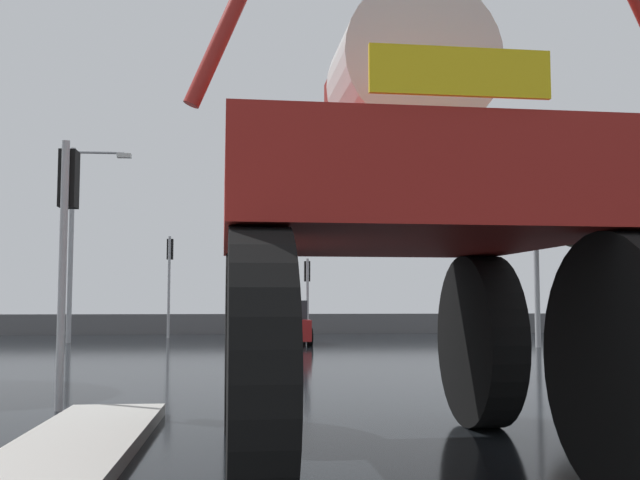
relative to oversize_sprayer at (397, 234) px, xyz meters
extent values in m
plane|color=black|center=(0.67, 11.87, -2.19)|extent=(120.00, 120.00, 0.00)
cylinder|color=black|center=(-1.50, 1.66, -1.15)|extent=(0.52, 2.10, 2.08)
cylinder|color=black|center=(1.37, 1.77, -1.15)|extent=(0.52, 2.10, 2.08)
cylinder|color=black|center=(-1.37, -1.69, -1.15)|extent=(0.52, 2.10, 2.08)
cylinder|color=black|center=(1.50, -1.58, -1.15)|extent=(0.52, 2.10, 2.08)
cube|color=maroon|center=(0.00, 0.04, 0.32)|extent=(3.53, 4.18, 0.86)
cube|color=maroon|center=(-0.02, 0.46, 1.26)|extent=(1.20, 1.18, 1.02)
cylinder|color=silver|center=(0.02, -0.55, 1.45)|extent=(1.44, 1.17, 1.40)
cube|color=yellow|center=(0.08, -2.02, 1.00)|extent=(1.36, 0.09, 0.36)
cube|color=maroon|center=(-0.32, 19.02, -1.66)|extent=(1.77, 4.13, 0.70)
cube|color=#23282D|center=(-0.32, 18.87, -0.99)|extent=(1.59, 2.12, 0.64)
cylinder|color=black|center=(-1.19, 20.35, -1.89)|extent=(0.19, 0.60, 0.60)
cylinder|color=black|center=(0.50, 20.38, -1.89)|extent=(0.19, 0.60, 0.60)
cylinder|color=black|center=(-1.15, 17.65, -1.89)|extent=(0.19, 0.60, 0.60)
cylinder|color=black|center=(0.55, 17.68, -1.89)|extent=(0.19, 0.60, 0.60)
cylinder|color=#A8AAAF|center=(-4.08, 3.57, -0.28)|extent=(0.11, 0.11, 3.81)
cube|color=black|center=(-4.08, 3.78, 1.10)|extent=(0.24, 0.32, 0.84)
sphere|color=#390503|center=(-4.08, 3.97, 1.37)|extent=(0.17, 0.17, 0.17)
sphere|color=#3C2403|center=(-4.08, 3.97, 1.10)|extent=(0.17, 0.17, 0.17)
sphere|color=green|center=(-4.08, 3.97, 0.83)|extent=(0.17, 0.17, 0.17)
cylinder|color=#A8AAAF|center=(4.46, 3.57, -0.09)|extent=(0.11, 0.11, 4.20)
cube|color=black|center=(4.46, 3.78, 1.49)|extent=(0.24, 0.32, 0.84)
sphere|color=#390503|center=(4.46, 3.97, 1.76)|extent=(0.17, 0.17, 0.17)
sphere|color=#3C2403|center=(4.46, 3.97, 1.49)|extent=(0.17, 0.17, 0.17)
sphere|color=green|center=(4.46, 3.97, 1.22)|extent=(0.17, 0.17, 0.17)
cylinder|color=#A8AAAF|center=(0.91, 23.38, -0.57)|extent=(0.11, 0.11, 3.24)
cube|color=black|center=(0.91, 23.60, 0.54)|extent=(0.24, 0.32, 0.84)
sphere|color=#390503|center=(0.91, 23.79, 0.81)|extent=(0.17, 0.17, 0.17)
sphere|color=#3C2403|center=(0.91, 23.79, 0.54)|extent=(0.17, 0.17, 0.17)
sphere|color=green|center=(0.91, 23.79, 0.27)|extent=(0.17, 0.17, 0.17)
cylinder|color=#A8AAAF|center=(-4.75, 23.38, -0.12)|extent=(0.11, 0.11, 4.13)
cube|color=black|center=(-4.75, 23.60, 1.42)|extent=(0.24, 0.32, 0.84)
sphere|color=#390503|center=(-4.75, 23.79, 1.69)|extent=(0.17, 0.17, 0.17)
sphere|color=#3C2403|center=(-4.75, 23.79, 1.42)|extent=(0.17, 0.17, 0.17)
sphere|color=green|center=(-4.75, 23.79, 1.15)|extent=(0.17, 0.17, 0.17)
cylinder|color=#A8AAAF|center=(-7.93, 20.24, 1.35)|extent=(0.18, 0.18, 7.08)
cylinder|color=#A8AAAF|center=(-7.02, 20.24, 4.74)|extent=(1.83, 0.10, 0.10)
cube|color=silver|center=(-6.11, 20.24, 4.64)|extent=(0.50, 0.24, 0.16)
cylinder|color=#A8AAAF|center=(7.90, 16.31, 1.65)|extent=(0.18, 0.18, 7.67)
cylinder|color=#A8AAAF|center=(8.73, 16.31, 5.33)|extent=(1.66, 0.10, 0.10)
cube|color=silver|center=(9.56, 16.31, 5.23)|extent=(0.50, 0.24, 0.16)
cylinder|color=#473828|center=(8.79, 14.43, -0.55)|extent=(0.33, 0.33, 3.28)
ellipsoid|color=brown|center=(8.79, 14.43, 2.06)|extent=(2.76, 2.76, 2.35)
cube|color=#59595B|center=(0.67, 26.71, -1.74)|extent=(26.88, 0.24, 0.90)
camera|label=1|loc=(-1.43, -7.14, -0.65)|focal=41.51mm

